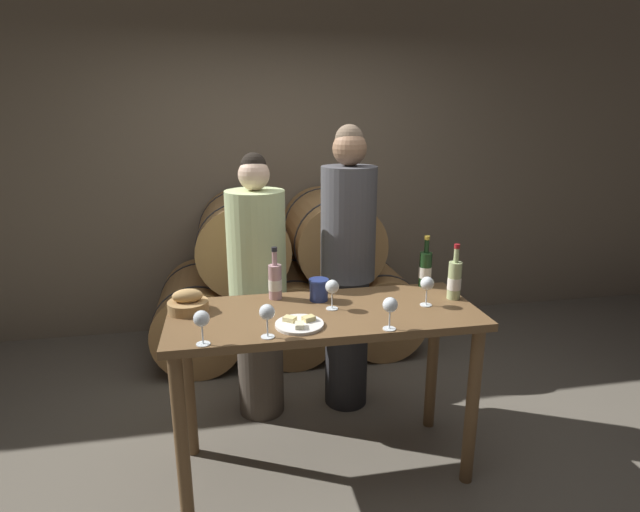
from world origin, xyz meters
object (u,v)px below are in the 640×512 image
at_px(wine_bottle_white, 454,280).
at_px(wine_bottle_rose, 275,281).
at_px(person_left, 258,289).
at_px(wine_glass_left, 267,313).
at_px(tasting_table, 325,338).
at_px(wine_glass_far_right, 427,284).
at_px(blue_crock, 319,289).
at_px(wine_glass_center, 332,288).
at_px(person_right, 348,269).
at_px(wine_glass_far_left, 202,320).
at_px(bread_basket, 188,303).
at_px(wine_glass_right, 390,306).
at_px(wine_bottle_red, 425,269).
at_px(cheese_plate, 299,324).

bearing_deg(wine_bottle_white, wine_bottle_rose, 169.04).
bearing_deg(person_left, wine_glass_left, -90.96).
bearing_deg(wine_glass_left, tasting_table, 39.30).
bearing_deg(wine_glass_far_right, tasting_table, 177.84).
bearing_deg(blue_crock, wine_glass_center, -73.81).
bearing_deg(person_right, wine_glass_far_right, -67.65).
xyz_separation_m(wine_bottle_white, wine_glass_far_left, (-1.28, -0.32, 0.01)).
xyz_separation_m(bread_basket, wine_glass_center, (0.70, -0.10, 0.07)).
relative_size(wine_glass_far_left, wine_glass_left, 1.00).
xyz_separation_m(person_left, wine_glass_right, (0.53, -0.87, 0.19)).
bearing_deg(wine_glass_center, wine_bottle_rose, 141.93).
bearing_deg(tasting_table, wine_bottle_white, 3.90).
distance_m(person_right, blue_crock, 0.52).
height_order(person_left, wine_glass_left, person_left).
xyz_separation_m(person_left, wine_glass_far_left, (-0.29, -0.87, 0.19)).
distance_m(tasting_table, wine_glass_center, 0.26).
distance_m(wine_glass_left, wine_glass_far_right, 0.86).
height_order(wine_bottle_red, wine_glass_far_right, wine_bottle_red).
xyz_separation_m(wine_bottle_red, wine_glass_center, (-0.59, -0.24, 0.01)).
xyz_separation_m(wine_glass_center, wine_glass_right, (0.20, -0.29, 0.00)).
bearing_deg(wine_bottle_white, blue_crock, 171.27).
xyz_separation_m(tasting_table, wine_bottle_rose, (-0.22, 0.23, 0.24)).
height_order(person_left, cheese_plate, person_left).
distance_m(tasting_table, wine_glass_far_right, 0.58).
distance_m(wine_bottle_rose, cheese_plate, 0.40).
bearing_deg(tasting_table, wine_glass_center, 27.29).
distance_m(wine_bottle_white, wine_glass_center, 0.66).
distance_m(wine_bottle_rose, wine_glass_left, 0.48).
height_order(bread_basket, wine_glass_far_left, wine_glass_far_left).
bearing_deg(wine_bottle_red, person_left, 159.83).
bearing_deg(wine_glass_far_left, person_right, 45.94).
height_order(blue_crock, wine_glass_far_right, wine_glass_far_right).
height_order(wine_bottle_white, wine_bottle_rose, wine_bottle_white).
distance_m(wine_bottle_red, wine_bottle_rose, 0.85).
distance_m(wine_bottle_rose, blue_crock, 0.24).
relative_size(person_left, bread_basket, 8.26).
relative_size(tasting_table, wine_bottle_rose, 5.46).
bearing_deg(person_right, wine_glass_left, -123.77).
distance_m(person_left, wine_bottle_rose, 0.42).
bearing_deg(wine_bottle_rose, wine_bottle_red, 2.62).
xyz_separation_m(bread_basket, wine_glass_right, (0.91, -0.39, 0.07)).
height_order(person_right, wine_bottle_red, person_right).
xyz_separation_m(wine_bottle_rose, bread_basket, (-0.44, -0.10, -0.05)).
height_order(person_right, wine_glass_center, person_right).
xyz_separation_m(cheese_plate, wine_glass_far_left, (-0.43, -0.11, 0.10)).
height_order(wine_bottle_rose, wine_glass_far_left, wine_bottle_rose).
xyz_separation_m(tasting_table, wine_bottle_red, (0.63, 0.27, 0.25)).
bearing_deg(blue_crock, person_left, 123.10).
bearing_deg(wine_glass_far_left, wine_bottle_rose, 54.18).
distance_m(wine_bottle_white, bread_basket, 1.37).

